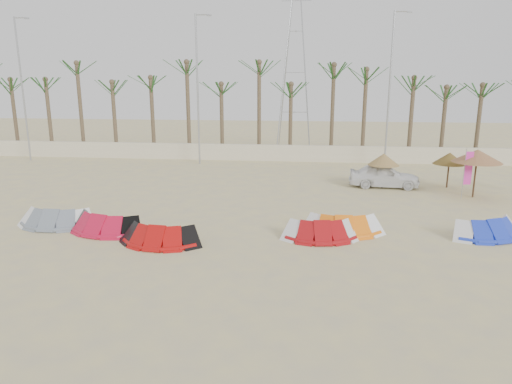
# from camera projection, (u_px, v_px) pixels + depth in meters

# --- Properties ---
(ground) EXTENTS (120.00, 120.00, 0.00)m
(ground) POSITION_uv_depth(u_px,v_px,m) (236.00, 271.00, 15.45)
(ground) COLOR #D7C57C
(ground) RESTS_ON ground
(boundary_wall) EXTENTS (60.00, 0.30, 1.30)m
(boundary_wall) POSITION_uv_depth(u_px,v_px,m) (279.00, 153.00, 36.53)
(boundary_wall) COLOR beige
(boundary_wall) RESTS_ON ground
(palm_line) EXTENTS (52.00, 4.00, 7.70)m
(palm_line) POSITION_uv_depth(u_px,v_px,m) (289.00, 79.00, 36.54)
(palm_line) COLOR brown
(palm_line) RESTS_ON ground
(lamp_a) EXTENTS (1.25, 0.14, 11.00)m
(lamp_a) POSITION_uv_depth(u_px,v_px,m) (23.00, 87.00, 35.59)
(lamp_a) COLOR #A5A8AD
(lamp_a) RESTS_ON ground
(lamp_b) EXTENTS (1.25, 0.14, 11.00)m
(lamp_b) POSITION_uv_depth(u_px,v_px,m) (198.00, 88.00, 34.05)
(lamp_b) COLOR #A5A8AD
(lamp_b) RESTS_ON ground
(lamp_c) EXTENTS (1.25, 0.14, 11.00)m
(lamp_c) POSITION_uv_depth(u_px,v_px,m) (390.00, 88.00, 32.50)
(lamp_c) COLOR #A5A8AD
(lamp_c) RESTS_ON ground
(pylon) EXTENTS (3.00, 3.00, 14.00)m
(pylon) POSITION_uv_depth(u_px,v_px,m) (294.00, 150.00, 42.37)
(pylon) COLOR #A5A8AD
(pylon) RESTS_ON ground
(kite_grey) EXTENTS (3.36, 1.56, 0.90)m
(kite_grey) POSITION_uv_depth(u_px,v_px,m) (59.00, 215.00, 20.35)
(kite_grey) COLOR slate
(kite_grey) RESTS_ON ground
(kite_red_left) EXTENTS (3.75, 2.26, 0.90)m
(kite_red_left) POSITION_uv_depth(u_px,v_px,m) (107.00, 221.00, 19.60)
(kite_red_left) COLOR red
(kite_red_left) RESTS_ON ground
(kite_red_mid) EXTENTS (3.30, 1.75, 0.90)m
(kite_red_mid) POSITION_uv_depth(u_px,v_px,m) (162.00, 232.00, 18.10)
(kite_red_mid) COLOR #AC0C0B
(kite_red_mid) RESTS_ON ground
(kite_red_right) EXTENTS (3.22, 1.83, 0.90)m
(kite_red_right) POSITION_uv_depth(u_px,v_px,m) (321.00, 228.00, 18.68)
(kite_red_right) COLOR #A00E12
(kite_red_right) RESTS_ON ground
(kite_orange) EXTENTS (3.34, 1.60, 0.90)m
(kite_orange) POSITION_uv_depth(u_px,v_px,m) (342.00, 222.00, 19.43)
(kite_orange) COLOR orange
(kite_orange) RESTS_ON ground
(kite_blue) EXTENTS (3.60, 2.52, 0.90)m
(kite_blue) POSITION_uv_depth(u_px,v_px,m) (487.00, 226.00, 18.91)
(kite_blue) COLOR #1D37CA
(kite_blue) RESTS_ON ground
(parasol_left) EXTENTS (1.85, 1.85, 2.10)m
(parasol_left) POSITION_uv_depth(u_px,v_px,m) (384.00, 159.00, 27.00)
(parasol_left) COLOR #4C331E
(parasol_left) RESTS_ON ground
(parasol_mid) EXTENTS (2.63, 2.63, 2.66)m
(parasol_mid) POSITION_uv_depth(u_px,v_px,m) (477.00, 156.00, 24.71)
(parasol_mid) COLOR #4C331E
(parasol_mid) RESTS_ON ground
(parasol_right) EXTENTS (1.90, 1.90, 2.14)m
(parasol_right) POSITION_uv_depth(u_px,v_px,m) (450.00, 158.00, 27.11)
(parasol_right) COLOR #4C331E
(parasol_right) RESTS_ON ground
(flag_pink) EXTENTS (0.45, 0.07, 2.77)m
(flag_pink) POSITION_uv_depth(u_px,v_px,m) (468.00, 170.00, 24.41)
(flag_pink) COLOR #A5A8AD
(flag_pink) RESTS_ON ground
(car) EXTENTS (4.22, 1.91, 1.41)m
(car) POSITION_uv_depth(u_px,v_px,m) (384.00, 176.00, 27.49)
(car) COLOR white
(car) RESTS_ON ground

